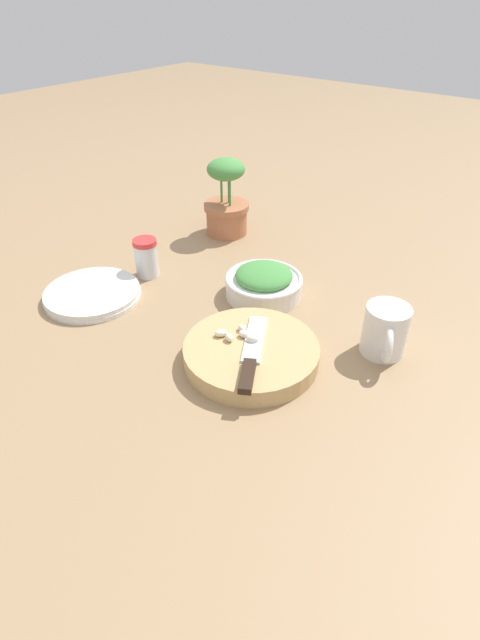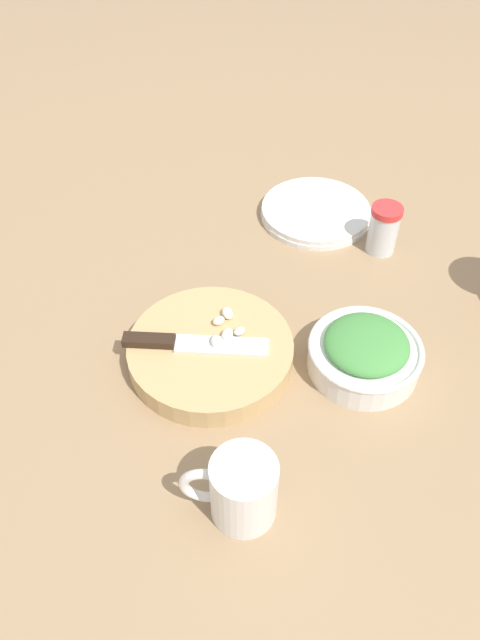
% 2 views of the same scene
% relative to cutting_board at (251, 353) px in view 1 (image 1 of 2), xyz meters
% --- Properties ---
extents(ground_plane, '(5.00, 5.00, 0.00)m').
position_rel_cutting_board_xyz_m(ground_plane, '(-0.08, 0.08, -0.02)').
color(ground_plane, '#997A56').
extents(cutting_board, '(0.25, 0.25, 0.04)m').
position_rel_cutting_board_xyz_m(cutting_board, '(0.00, 0.00, 0.00)').
color(cutting_board, tan).
rests_on(cutting_board, ground_plane).
extents(chef_knife, '(0.13, 0.20, 0.01)m').
position_rel_cutting_board_xyz_m(chef_knife, '(0.02, -0.03, 0.02)').
color(chef_knife, black).
rests_on(chef_knife, cutting_board).
extents(garlic_cloves, '(0.09, 0.06, 0.02)m').
position_rel_cutting_board_xyz_m(garlic_cloves, '(-0.03, 0.00, 0.02)').
color(garlic_cloves, beige).
rests_on(garlic_cloves, cutting_board).
extents(herb_bowl, '(0.17, 0.17, 0.07)m').
position_rel_cutting_board_xyz_m(herb_bowl, '(-0.12, 0.20, 0.01)').
color(herb_bowl, silver).
rests_on(herb_bowl, ground_plane).
extents(spice_jar, '(0.05, 0.05, 0.09)m').
position_rel_cutting_board_xyz_m(spice_jar, '(-0.38, 0.10, 0.03)').
color(spice_jar, silver).
rests_on(spice_jar, ground_plane).
extents(coffee_mug, '(0.08, 0.11, 0.10)m').
position_rel_cutting_board_xyz_m(coffee_mug, '(0.18, 0.17, 0.03)').
color(coffee_mug, silver).
rests_on(coffee_mug, ground_plane).
extents(plate_stack, '(0.21, 0.21, 0.02)m').
position_rel_cutting_board_xyz_m(plate_stack, '(-0.40, -0.04, -0.01)').
color(plate_stack, silver).
rests_on(plate_stack, ground_plane).
extents(potted_herb, '(0.12, 0.12, 0.20)m').
position_rel_cutting_board_xyz_m(potted_herb, '(-0.38, 0.40, 0.07)').
color(potted_herb, '#B26B47').
rests_on(potted_herb, ground_plane).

